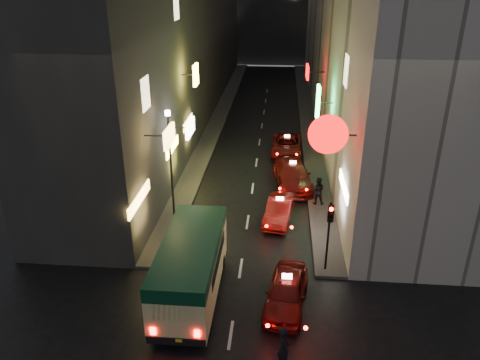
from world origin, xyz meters
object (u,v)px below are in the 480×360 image
(lamp_post, at_px, (171,158))
(minibus, at_px, (191,263))
(pedestrian_crossing, at_px, (284,345))
(traffic_light, at_px, (330,223))
(taxi_near, at_px, (286,289))

(lamp_post, bearing_deg, minibus, -71.49)
(pedestrian_crossing, distance_m, traffic_light, 6.41)
(taxi_near, bearing_deg, pedestrian_crossing, -91.81)
(pedestrian_crossing, bearing_deg, traffic_light, -34.29)
(pedestrian_crossing, distance_m, lamp_post, 12.42)
(taxi_near, bearing_deg, lamp_post, 132.20)
(taxi_near, distance_m, lamp_post, 9.88)
(traffic_light, bearing_deg, minibus, -158.57)
(pedestrian_crossing, bearing_deg, minibus, 32.30)
(minibus, bearing_deg, lamp_post, 108.51)
(taxi_near, relative_size, lamp_post, 0.85)
(minibus, bearing_deg, traffic_light, 21.43)
(minibus, distance_m, taxi_near, 4.17)
(traffic_light, xyz_separation_m, lamp_post, (-8.20, 4.53, 1.04))
(minibus, height_order, lamp_post, lamp_post)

